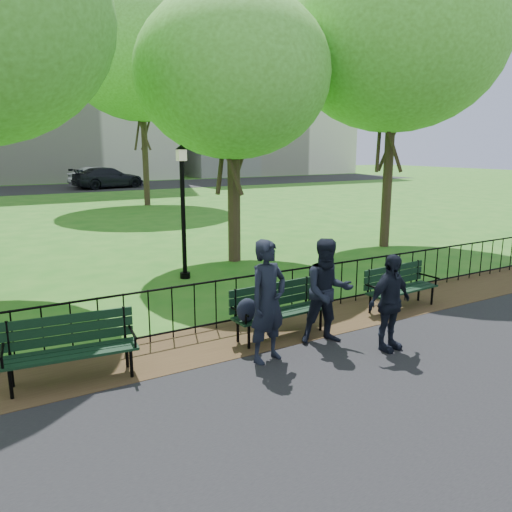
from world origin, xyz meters
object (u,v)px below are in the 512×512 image
park_bench_right_a (399,282)px  person_right (390,303)px  lamppost (183,207)px  person_mid (328,291)px  tree_mid_e (396,37)px  person_left (268,301)px  tree_far_e (140,53)px  tree_near_e (233,75)px  sedan_dark (108,178)px  park_bench_main (267,306)px  sedan_silver (100,177)px  park_bench_left_a (70,342)px

park_bench_right_a → person_right: person_right is taller
lamppost → person_mid: lamppost is taller
tree_mid_e → person_left: (-7.83, -5.59, -5.37)m
tree_mid_e → person_right: (-5.98, -6.20, -5.52)m
lamppost → tree_mid_e: bearing=4.0°
tree_mid_e → tree_far_e: (-2.92, 14.95, 1.51)m
lamppost → tree_near_e: (1.94, 1.09, 3.23)m
park_bench_right_a → lamppost: 5.24m
tree_near_e → sedan_dark: 27.23m
tree_mid_e → person_mid: (-6.63, -5.47, -5.43)m
tree_near_e → person_left: bearing=-113.6°
person_left → person_right: (1.84, -0.61, -0.15)m
tree_far_e → lamppost: bearing=-105.0°
park_bench_main → tree_mid_e: 10.55m
tree_far_e → sedan_silver: 15.96m
park_bench_left_a → lamppost: lamppost is taller
park_bench_left_a → sedan_dark: 33.23m
sedan_silver → sedan_dark: (0.21, -1.94, 0.02)m
tree_near_e → person_right: 8.02m
park_bench_left_a → tree_mid_e: (10.48, 4.78, 5.74)m
park_bench_main → person_left: size_ratio=0.96×
tree_far_e → sedan_silver: size_ratio=2.42×
park_bench_right_a → lamppost: size_ratio=0.52×
person_mid → person_left: bearing=-156.2°
tree_near_e → sedan_dark: (3.24, 26.72, -4.17)m
lamppost → sedan_silver: 30.18m
person_mid → sedan_silver: person_mid is taller
park_bench_left_a → tree_near_e: (5.36, 5.38, 4.40)m
park_bench_right_a → person_left: 3.63m
tree_near_e → tree_mid_e: tree_mid_e is taller
park_bench_left_a → park_bench_main: bearing=4.7°
park_bench_main → person_right: (1.42, -1.33, 0.20)m
tree_mid_e → person_right: tree_mid_e is taller
sedan_dark → tree_far_e: bearing=164.0°
park_bench_main → tree_mid_e: size_ratio=0.19×
park_bench_main → person_left: 0.90m
person_mid → sedan_silver: (4.54, 34.73, -0.09)m
park_bench_right_a → tree_far_e: (1.38, 19.74, 7.29)m
person_right → lamppost: bearing=94.4°
tree_far_e → person_mid: (-3.71, -20.43, -6.95)m
lamppost → person_left: 5.21m
park_bench_left_a → sedan_dark: bearing=81.3°
sedan_silver → park_bench_right_a: bearing=159.1°
park_bench_main → person_mid: 1.02m
tree_far_e → sedan_dark: (1.04, 12.36, -7.02)m
park_bench_main → sedan_silver: sedan_silver is taller
park_bench_main → tree_far_e: (4.48, 19.82, 7.24)m
tree_near_e → tree_far_e: tree_far_e is taller
park_bench_main → park_bench_right_a: (3.10, 0.08, -0.05)m
lamppost → person_left: bearing=-98.5°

